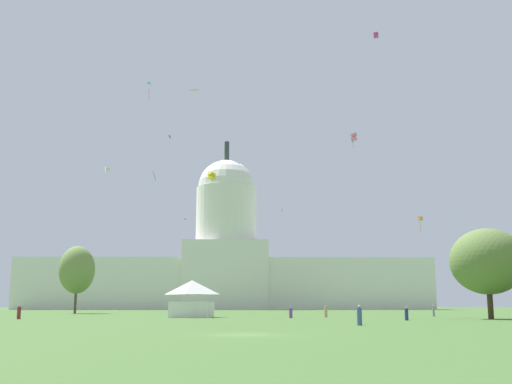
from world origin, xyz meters
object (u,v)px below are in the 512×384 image
person_navy_mid_right (406,314)px  kite_yellow_mid (212,176)px  person_purple_near_tree_east (291,313)px  kite_orange_low (420,219)px  kite_turquoise_mid (154,176)px  kite_violet_high (170,137)px  kite_gold_mid (193,92)px  person_tan_back_right (326,312)px  person_grey_near_tent (434,311)px  capitol_building (226,266)px  person_maroon_back_center (19,313)px  kite_cyan_high (147,85)px  kite_magenta_high (376,35)px  tree_west_mid (77,270)px  kite_green_low (183,220)px  person_denim_edge_east (359,316)px  kite_white_mid (108,170)px  event_tent (192,298)px  kite_pink_mid (354,137)px  tree_east_near (487,261)px

person_navy_mid_right → kite_yellow_mid: kite_yellow_mid is taller
person_purple_near_tree_east → kite_orange_low: (24.72, 21.26, 15.96)m
person_navy_mid_right → kite_orange_low: (12.33, 34.15, 15.94)m
kite_turquoise_mid → kite_violet_high: (-11.07, 112.77, 37.28)m
kite_orange_low → kite_gold_mid: size_ratio=1.78×
person_tan_back_right → person_grey_near_tent: bearing=139.5°
capitol_building → person_navy_mid_right: size_ratio=93.14×
person_maroon_back_center → kite_violet_high: 138.28m
person_grey_near_tent → kite_turquoise_mid: kite_turquoise_mid is taller
capitol_building → kite_cyan_high: capitol_building is taller
person_maroon_back_center → kite_cyan_high: (6.49, 54.12, 50.04)m
person_purple_near_tree_east → kite_magenta_high: 48.03m
kite_turquoise_mid → tree_west_mid: bearing=-110.0°
capitol_building → person_purple_near_tree_east: (11.97, -140.77, -14.91)m
tree_west_mid → person_grey_near_tent: tree_west_mid is taller
kite_turquoise_mid → kite_green_low: 11.53m
person_grey_near_tent → person_denim_edge_east: bearing=-9.2°
kite_white_mid → kite_gold_mid: (25.62, -62.36, -1.96)m
tree_west_mid → kite_gold_mid: 55.70m
event_tent → kite_pink_mid: bearing=20.8°
event_tent → person_denim_edge_east: (17.37, -34.63, -1.86)m
kite_orange_low → kite_green_low: kite_orange_low is taller
event_tent → kite_white_mid: size_ratio=1.92×
kite_gold_mid → kite_magenta_high: (29.11, 8.01, 12.91)m
tree_east_near → kite_orange_low: kite_orange_low is taller
kite_orange_low → kite_cyan_high: (-52.99, 27.47, 34.20)m
person_grey_near_tent → kite_orange_low: size_ratio=0.62×
person_purple_near_tree_east → kite_white_mid: (-39.50, 63.38, 33.70)m
capitol_building → kite_green_low: 123.95m
person_maroon_back_center → person_purple_near_tree_east: size_ratio=1.16×
kite_turquoise_mid → kite_gold_mid: bearing=84.6°
person_maroon_back_center → kite_violet_high: size_ratio=0.58×
person_denim_edge_east → person_tan_back_right: bearing=-3.9°
kite_green_low → kite_pink_mid: bearing=63.3°
tree_east_near → kite_turquoise_mid: (-44.87, 14.28, 13.91)m
kite_orange_low → event_tent: bearing=174.9°
person_navy_mid_right → person_denim_edge_east: bearing=-57.3°
kite_orange_low → kite_white_mid: bearing=118.2°
person_purple_near_tree_east → kite_turquoise_mid: 29.66m
capitol_building → person_maroon_back_center: 148.67m
person_maroon_back_center → kite_green_low: size_ratio=1.36×
person_maroon_back_center → kite_gold_mid: (20.88, 6.41, 31.62)m
tree_east_near → kite_gold_mid: kite_gold_mid is taller
event_tent → person_navy_mid_right: event_tent is taller
person_tan_back_right → person_denim_edge_east: person_denim_edge_east is taller
person_navy_mid_right → person_grey_near_tent: person_grey_near_tent is taller
tree_west_mid → kite_white_mid: 32.17m
kite_violet_high → kite_orange_low: bearing=108.2°
event_tent → person_purple_near_tree_east: bearing=-10.1°
kite_violet_high → kite_cyan_high: kite_violet_high is taller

